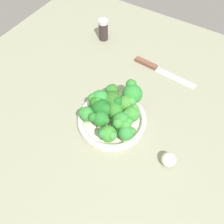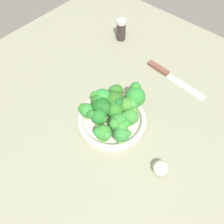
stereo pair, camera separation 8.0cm
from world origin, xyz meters
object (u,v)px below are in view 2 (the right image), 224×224
(bowl, at_px, (112,120))
(knife, at_px, (168,74))
(garlic_bulb, at_px, (161,168))
(broccoli_floret_12, at_px, (119,124))
(broccoli_floret_10, at_px, (128,105))
(broccoli_floret_5, at_px, (86,110))
(broccoli_floret_0, at_px, (130,116))
(broccoli_floret_1, at_px, (116,91))
(broccoli_floret_3, at_px, (101,98))
(broccoli_floret_2, at_px, (99,117))
(broccoli_floret_8, at_px, (103,133))
(broccoli_floret_11, at_px, (102,106))
(broccoli_floret_7, at_px, (122,134))
(broccoli_floret_4, at_px, (136,96))
(broccoli_floret_9, at_px, (116,110))
(pepper_shaker, at_px, (121,30))
(broccoli_floret_6, at_px, (114,101))

(bowl, bearing_deg, knife, -3.06)
(garlic_bulb, bearing_deg, broccoli_floret_12, 85.84)
(garlic_bulb, bearing_deg, broccoli_floret_10, 66.36)
(broccoli_floret_5, relative_size, garlic_bulb, 1.33)
(broccoli_floret_0, bearing_deg, broccoli_floret_1, 63.94)
(broccoli_floret_1, xyz_separation_m, knife, (0.25, -0.06, -0.07))
(broccoli_floret_3, height_order, knife, broccoli_floret_3)
(broccoli_floret_2, relative_size, broccoli_floret_8, 1.10)
(bowl, bearing_deg, broccoli_floret_0, -73.30)
(broccoli_floret_3, bearing_deg, knife, -13.39)
(broccoli_floret_8, distance_m, broccoli_floret_11, 0.09)
(broccoli_floret_1, height_order, broccoli_floret_7, broccoli_floret_1)
(garlic_bulb, bearing_deg, broccoli_floret_7, 92.90)
(broccoli_floret_0, height_order, broccoli_floret_2, same)
(broccoli_floret_3, height_order, broccoli_floret_11, broccoli_floret_11)
(broccoli_floret_0, distance_m, knife, 0.31)
(broccoli_floret_3, bearing_deg, broccoli_floret_2, -143.44)
(broccoli_floret_7, xyz_separation_m, broccoli_floret_10, (0.09, 0.05, 0.01))
(bowl, relative_size, broccoli_floret_7, 3.90)
(broccoli_floret_4, distance_m, broccoli_floret_9, 0.08)
(broccoli_floret_5, bearing_deg, bowl, -50.46)
(broccoli_floret_0, xyz_separation_m, pepper_shaker, (0.35, 0.33, -0.03))
(broccoli_floret_0, bearing_deg, broccoli_floret_8, 165.47)
(broccoli_floret_2, xyz_separation_m, knife, (0.37, -0.03, -0.07))
(broccoli_floret_1, bearing_deg, broccoli_floret_12, -134.35)
(broccoli_floret_6, bearing_deg, broccoli_floret_10, -67.65)
(broccoli_floret_6, relative_size, broccoli_floret_11, 0.91)
(bowl, xyz_separation_m, broccoli_floret_0, (0.02, -0.06, 0.06))
(bowl, relative_size, broccoli_floret_12, 3.31)
(broccoli_floret_5, bearing_deg, broccoli_floret_7, -86.34)
(broccoli_floret_9, distance_m, garlic_bulb, 0.23)
(broccoli_floret_3, relative_size, broccoli_floret_11, 0.94)
(broccoli_floret_10, bearing_deg, broccoli_floret_9, 154.30)
(broccoli_floret_0, relative_size, broccoli_floret_10, 1.02)
(broccoli_floret_10, distance_m, broccoli_floret_12, 0.08)
(broccoli_floret_1, height_order, broccoli_floret_9, broccoli_floret_9)
(broccoli_floret_10, height_order, pepper_shaker, broccoli_floret_10)
(broccoli_floret_8, relative_size, broccoli_floret_10, 0.93)
(broccoli_floret_5, bearing_deg, garlic_bulb, -86.73)
(broccoli_floret_0, distance_m, broccoli_floret_11, 0.10)
(broccoli_floret_1, distance_m, broccoli_floret_6, 0.05)
(broccoli_floret_3, height_order, broccoli_floret_9, broccoli_floret_3)
(broccoli_floret_3, xyz_separation_m, broccoli_floret_9, (-0.00, -0.06, -0.01))
(broccoli_floret_11, bearing_deg, bowl, -63.32)
(broccoli_floret_9, bearing_deg, broccoli_floret_7, -126.27)
(broccoli_floret_1, distance_m, broccoli_floret_10, 0.08)
(broccoli_floret_1, distance_m, broccoli_floret_9, 0.08)
(knife, xyz_separation_m, pepper_shaker, (0.05, 0.29, 0.04))
(bowl, relative_size, knife, 0.87)
(broccoli_floret_2, xyz_separation_m, broccoli_floret_9, (0.06, -0.02, -0.00))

